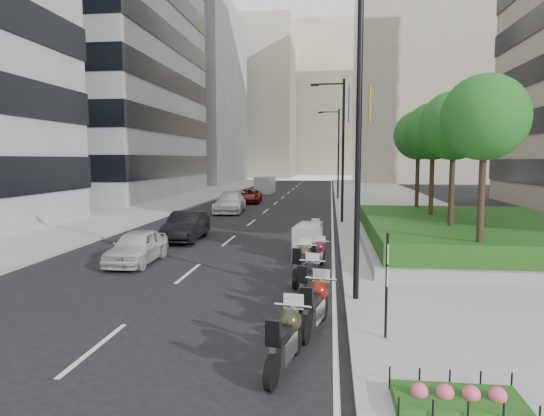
% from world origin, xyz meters
% --- Properties ---
extents(ground, '(160.00, 160.00, 0.00)m').
position_xyz_m(ground, '(0.00, 0.00, 0.00)').
color(ground, black).
rests_on(ground, ground).
extents(sidewalk_right, '(10.00, 100.00, 0.15)m').
position_xyz_m(sidewalk_right, '(9.00, 30.00, 0.07)').
color(sidewalk_right, '#9E9B93').
rests_on(sidewalk_right, ground).
extents(sidewalk_left, '(8.00, 100.00, 0.15)m').
position_xyz_m(sidewalk_left, '(-12.00, 30.00, 0.07)').
color(sidewalk_left, '#9E9B93').
rests_on(sidewalk_left, ground).
extents(lane_edge, '(0.12, 100.00, 0.01)m').
position_xyz_m(lane_edge, '(3.70, 30.00, 0.01)').
color(lane_edge, silver).
rests_on(lane_edge, ground).
extents(lane_centre, '(0.12, 100.00, 0.01)m').
position_xyz_m(lane_centre, '(-1.50, 30.00, 0.01)').
color(lane_centre, silver).
rests_on(lane_centre, ground).
extents(building_grey_mid, '(22.00, 26.00, 40.00)m').
position_xyz_m(building_grey_mid, '(-24.00, 38.00, 20.00)').
color(building_grey_mid, gray).
rests_on(building_grey_mid, ground).
extents(building_grey_far, '(22.00, 26.00, 30.00)m').
position_xyz_m(building_grey_far, '(-24.00, 70.00, 15.00)').
color(building_grey_far, gray).
rests_on(building_grey_far, ground).
extents(building_cream_right, '(28.00, 24.00, 36.00)m').
position_xyz_m(building_cream_right, '(22.00, 80.00, 18.00)').
color(building_cream_right, '#B7AD93').
rests_on(building_cream_right, ground).
extents(building_cream_left, '(26.00, 24.00, 34.00)m').
position_xyz_m(building_cream_left, '(-18.00, 100.00, 17.00)').
color(building_cream_left, '#B7AD93').
rests_on(building_cream_left, ground).
extents(building_cream_centre, '(30.00, 24.00, 38.00)m').
position_xyz_m(building_cream_centre, '(2.00, 120.00, 19.00)').
color(building_cream_centre, '#B7AD93').
rests_on(building_cream_centre, ground).
extents(planter, '(10.00, 14.00, 0.40)m').
position_xyz_m(planter, '(10.00, 10.00, 0.35)').
color(planter, gray).
rests_on(planter, sidewalk_right).
extents(hedge, '(9.40, 13.40, 0.80)m').
position_xyz_m(hedge, '(10.00, 10.00, 0.95)').
color(hedge, '#134214').
rests_on(hedge, planter).
extents(flower_bed, '(2.00, 1.00, 0.20)m').
position_xyz_m(flower_bed, '(5.60, -5.00, 0.25)').
color(flower_bed, '#134214').
rests_on(flower_bed, sidewalk_right).
extents(tree_0, '(2.80, 2.80, 6.30)m').
position_xyz_m(tree_0, '(8.50, 4.00, 5.42)').
color(tree_0, '#332319').
rests_on(tree_0, planter).
extents(tree_1, '(2.80, 2.80, 6.30)m').
position_xyz_m(tree_1, '(8.50, 8.00, 5.42)').
color(tree_1, '#332319').
rests_on(tree_1, planter).
extents(tree_2, '(2.80, 2.80, 6.30)m').
position_xyz_m(tree_2, '(8.50, 12.00, 5.42)').
color(tree_2, '#332319').
rests_on(tree_2, planter).
extents(tree_3, '(2.80, 2.80, 6.30)m').
position_xyz_m(tree_3, '(8.50, 16.00, 5.42)').
color(tree_3, '#332319').
rests_on(tree_3, planter).
extents(lamp_post_0, '(2.34, 0.45, 9.00)m').
position_xyz_m(lamp_post_0, '(4.14, 1.00, 5.07)').
color(lamp_post_0, black).
rests_on(lamp_post_0, ground).
extents(lamp_post_1, '(2.34, 0.45, 9.00)m').
position_xyz_m(lamp_post_1, '(4.14, 18.00, 5.07)').
color(lamp_post_1, black).
rests_on(lamp_post_1, ground).
extents(lamp_post_2, '(2.34, 0.45, 9.00)m').
position_xyz_m(lamp_post_2, '(4.14, 36.00, 5.07)').
color(lamp_post_2, black).
rests_on(lamp_post_2, ground).
extents(parking_sign, '(0.06, 0.32, 2.50)m').
position_xyz_m(parking_sign, '(4.80, -2.00, 1.46)').
color(parking_sign, black).
rests_on(parking_sign, ground).
extents(motorcycle_0, '(0.78, 2.30, 1.15)m').
position_xyz_m(motorcycle_0, '(2.71, -3.57, 0.62)').
color(motorcycle_0, black).
rests_on(motorcycle_0, ground).
extents(motorcycle_1, '(0.83, 2.32, 1.17)m').
position_xyz_m(motorcycle_1, '(3.23, -1.33, 0.62)').
color(motorcycle_1, black).
rests_on(motorcycle_1, ground).
extents(motorcycle_2, '(0.75, 2.26, 1.13)m').
position_xyz_m(motorcycle_2, '(2.95, 0.99, 0.60)').
color(motorcycle_2, black).
rests_on(motorcycle_2, ground).
extents(motorcycle_3, '(0.80, 2.39, 1.19)m').
position_xyz_m(motorcycle_3, '(2.63, 3.23, 0.64)').
color(motorcycle_3, black).
rests_on(motorcycle_3, ground).
extents(motorcycle_4, '(0.70, 1.96, 0.98)m').
position_xyz_m(motorcycle_4, '(3.10, 5.34, 0.53)').
color(motorcycle_4, black).
rests_on(motorcycle_4, ground).
extents(motorcycle_5, '(1.18, 2.40, 1.38)m').
position_xyz_m(motorcycle_5, '(2.64, 7.43, 0.69)').
color(motorcycle_5, black).
rests_on(motorcycle_5, ground).
extents(motorcycle_6, '(1.01, 2.10, 1.10)m').
position_xyz_m(motorcycle_6, '(2.67, 9.69, 0.59)').
color(motorcycle_6, black).
rests_on(motorcycle_6, ground).
extents(car_a, '(1.60, 3.89, 1.32)m').
position_xyz_m(car_a, '(-3.99, 5.37, 0.66)').
color(car_a, silver).
rests_on(car_a, ground).
extents(car_b, '(1.69, 4.43, 1.44)m').
position_xyz_m(car_b, '(-3.66, 10.90, 0.72)').
color(car_b, black).
rests_on(car_b, ground).
extents(car_c, '(2.47, 5.36, 1.52)m').
position_xyz_m(car_c, '(-4.10, 23.70, 0.76)').
color(car_c, silver).
rests_on(car_c, ground).
extents(car_d, '(2.51, 4.84, 1.30)m').
position_xyz_m(car_d, '(-3.99, 31.98, 0.65)').
color(car_d, '#64180B').
rests_on(car_d, ground).
extents(delivery_van, '(2.05, 4.85, 2.00)m').
position_xyz_m(delivery_van, '(-4.29, 44.92, 0.93)').
color(delivery_van, '#ADADAF').
rests_on(delivery_van, ground).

